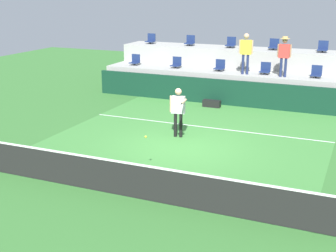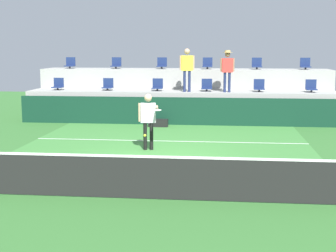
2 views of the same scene
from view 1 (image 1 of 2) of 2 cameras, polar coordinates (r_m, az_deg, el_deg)
ground_plane at (r=15.03m, az=1.61°, el=-2.57°), size 40.00×40.00×0.00m
court_inner_paint at (r=15.92m, az=2.95°, el=-1.48°), size 9.00×10.00×0.01m
court_service_line at (r=17.18m, az=4.59°, el=-0.14°), size 9.00×0.06×0.00m
tennis_net at (r=11.48m, az=-5.87°, el=-6.19°), size 10.48×0.08×1.07m
sponsor_backboard at (r=20.38m, az=7.93°, el=3.99°), size 13.00×0.16×1.10m
seating_tier_lower at (r=21.59m, az=8.88°, el=4.86°), size 13.00×1.80×1.25m
seating_tier_upper at (r=23.24m, az=10.08°, el=6.68°), size 13.00×1.80×2.10m
stadium_chair_lower_far_left at (r=23.28m, az=-4.02°, el=7.95°), size 0.44×0.40×0.52m
stadium_chair_lower_left at (r=22.37m, az=1.02°, el=7.64°), size 0.44×0.40×0.52m
stadium_chair_lower_mid_left at (r=21.65m, az=6.31°, el=7.24°), size 0.44×0.40×0.52m
stadium_chair_lower_mid_right at (r=21.14m, az=11.74°, el=6.78°), size 0.44×0.40×0.52m
stadium_chair_lower_right at (r=20.82m, az=17.61°, el=6.21°), size 0.44×0.40×0.52m
stadium_chair_upper_far_left at (r=24.77m, az=-2.11°, el=10.47°), size 0.44×0.40×0.52m
stadium_chair_upper_left at (r=23.92m, az=2.69°, el=10.25°), size 0.44×0.40×0.52m
stadium_chair_upper_mid_left at (r=23.26m, az=7.66°, el=9.95°), size 0.44×0.40×0.52m
stadium_chair_upper_mid_right at (r=22.78m, az=12.75°, el=9.56°), size 0.44×0.40×0.52m
stadium_chair_upper_right at (r=22.48m, az=18.33°, el=9.05°), size 0.44×0.40×0.52m
tennis_player at (r=15.72m, az=1.25°, el=2.24°), size 0.83×1.17×1.70m
spectator_in_white at (r=20.83m, az=9.46°, el=9.17°), size 0.62×0.26×1.78m
spectator_with_hat at (r=20.50m, az=13.96°, el=8.69°), size 0.58×0.43×1.71m
tennis_ball at (r=12.67m, az=-2.73°, el=-1.33°), size 0.07×0.07×0.07m
equipment_bag at (r=20.11m, az=5.34°, el=2.74°), size 0.76×0.28×0.30m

